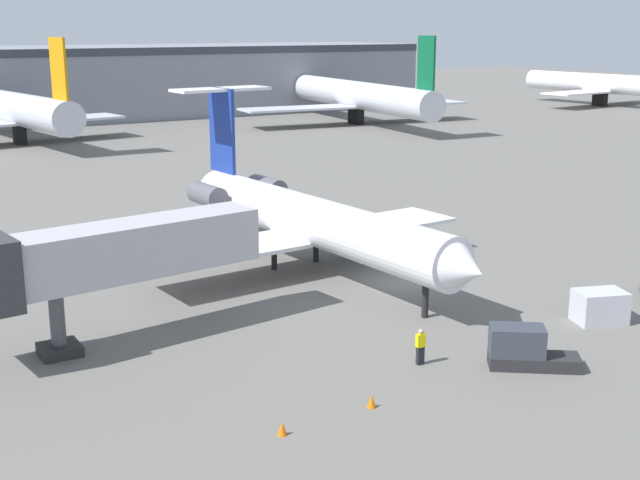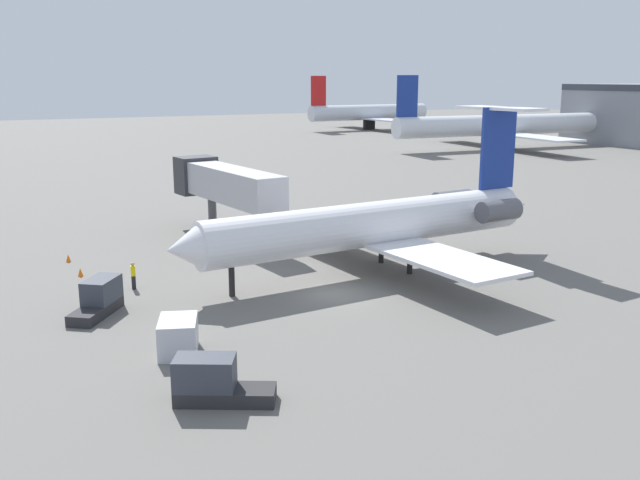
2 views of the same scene
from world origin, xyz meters
The scene contains 12 objects.
ground_plane centered at (0.00, 0.00, -0.05)m, with size 400.00×400.00×0.10m, color #66635E.
regional_jet centered at (-3.21, 5.22, 3.36)m, with size 22.24×28.45×10.64m.
jet_bridge centered at (-18.08, -0.70, 4.35)m, with size 14.83×4.62×6.05m.
ground_crew_marshaller centered at (-6.53, -10.55, 0.86)m, with size 0.43×0.32×1.69m.
baggage_tug_trailing centered at (-2.78, -13.23, 0.84)m, with size 4.04×3.51×1.90m.
cargo_container_uld centered at (4.78, -10.93, 0.84)m, with size 2.94×2.49×1.67m.
traffic_cone_near centered at (-15.11, -13.26, 0.28)m, with size 0.36×0.36×0.55m.
traffic_cone_mid centered at (-10.93, -13.06, 0.28)m, with size 0.36×0.36×0.55m.
terminal_building centered at (0.00, 102.36, 5.76)m, with size 140.78×25.39×11.50m.
parked_airliner_centre centered at (-5.46, 73.96, 4.38)m, with size 27.59×32.42×13.55m.
parked_airliner_east_mid centered at (44.08, 70.26, 4.37)m, with size 37.27×44.04×13.56m.
parked_airliner_east_end centered at (100.63, 71.41, 4.11)m, with size 28.19×33.23×13.03m.
Camera 1 is at (-28.81, -38.43, 14.83)m, focal length 47.27 mm.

